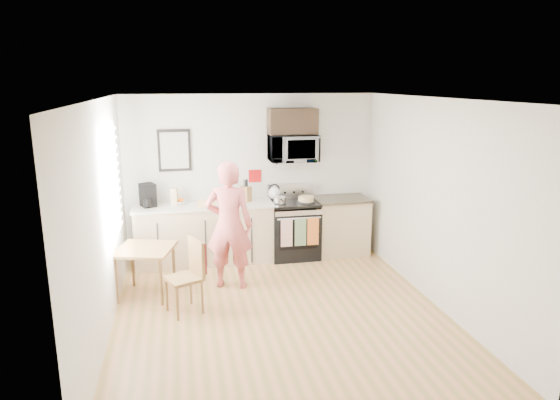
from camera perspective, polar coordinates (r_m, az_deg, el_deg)
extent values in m
plane|color=olive|center=(6.31, 0.04, -12.82)|extent=(4.60, 4.60, 0.00)
cube|color=white|center=(8.07, -3.26, 2.77)|extent=(4.00, 0.04, 2.60)
cube|color=white|center=(3.75, 7.25, -10.19)|extent=(4.00, 0.04, 2.60)
cube|color=white|center=(5.81, -19.70, -2.28)|extent=(0.04, 4.60, 2.60)
cube|color=white|center=(6.54, 17.46, -0.38)|extent=(0.04, 4.60, 2.60)
cube|color=silver|center=(5.66, 0.04, 11.48)|extent=(4.00, 4.60, 0.04)
cube|color=white|center=(6.52, -18.77, 1.73)|extent=(0.02, 1.40, 1.50)
cube|color=white|center=(6.52, -18.68, 1.73)|extent=(0.01, 1.30, 1.40)
cube|color=tan|center=(7.91, -8.61, -3.94)|extent=(2.10, 0.60, 0.90)
cube|color=beige|center=(7.78, -8.73, -0.63)|extent=(2.14, 0.64, 0.04)
cube|color=tan|center=(8.31, 6.95, -3.02)|extent=(0.84, 0.60, 0.90)
cube|color=black|center=(8.19, 7.04, 0.13)|extent=(0.88, 0.64, 0.04)
cube|color=black|center=(8.09, 1.59, -3.85)|extent=(0.76, 0.65, 0.77)
cube|color=black|center=(7.78, 2.13, -4.08)|extent=(0.61, 0.02, 0.45)
cube|color=silver|center=(7.69, 2.14, -1.73)|extent=(0.74, 0.02, 0.14)
cylinder|color=silver|center=(7.65, 2.22, -2.11)|extent=(0.68, 0.02, 0.02)
cube|color=black|center=(7.95, 1.62, -0.32)|extent=(0.76, 0.65, 0.04)
cube|color=silver|center=(8.18, 1.19, 1.09)|extent=(0.76, 0.08, 0.24)
cube|color=white|center=(7.67, 0.76, -3.79)|extent=(0.18, 0.02, 0.44)
cube|color=#5C7E54|center=(7.72, 2.36, -3.68)|extent=(0.18, 0.02, 0.44)
cube|color=#C8621E|center=(7.77, 3.80, -3.59)|extent=(0.18, 0.02, 0.44)
imported|color=silver|center=(7.89, 1.48, 5.94)|extent=(0.76, 0.51, 0.42)
cube|color=black|center=(7.89, 1.43, 9.00)|extent=(0.76, 0.35, 0.40)
cube|color=black|center=(7.89, -11.97, 5.57)|extent=(0.50, 0.03, 0.65)
cube|color=#ADB3A9|center=(7.87, -11.97, 5.55)|extent=(0.42, 0.01, 0.56)
cube|color=#A10D0E|center=(8.06, -2.89, 2.77)|extent=(0.20, 0.02, 0.20)
imported|color=#B43131|center=(6.82, -5.84, -2.88)|extent=(0.74, 0.59, 1.77)
cube|color=brown|center=(6.80, -15.22, -5.45)|extent=(0.71, 0.71, 0.04)
cylinder|color=brown|center=(6.76, -18.22, -8.78)|extent=(0.04, 0.04, 0.63)
cylinder|color=brown|center=(6.57, -13.44, -9.13)|extent=(0.04, 0.04, 0.63)
cylinder|color=brown|center=(7.27, -16.49, -7.08)|extent=(0.04, 0.04, 0.63)
cylinder|color=brown|center=(7.08, -12.03, -7.34)|extent=(0.04, 0.04, 0.63)
cube|color=brown|center=(6.28, -10.97, -8.82)|extent=(0.51, 0.51, 0.04)
cube|color=brown|center=(6.26, -9.53, -6.46)|extent=(0.19, 0.37, 0.46)
cube|color=#5D1210|center=(6.27, -9.34, -6.34)|extent=(0.19, 0.34, 0.38)
cylinder|color=brown|center=(6.17, -11.64, -11.59)|extent=(0.03, 0.03, 0.42)
cylinder|color=brown|center=(6.29, -8.87, -10.96)|extent=(0.03, 0.03, 0.42)
cylinder|color=brown|center=(6.45, -12.83, -10.52)|extent=(0.03, 0.03, 0.42)
cylinder|color=brown|center=(6.56, -10.15, -9.94)|extent=(0.03, 0.03, 0.42)
cube|color=brown|center=(7.87, -3.89, 0.70)|extent=(0.17, 0.19, 0.24)
cylinder|color=#A10D0E|center=(7.97, -5.58, 0.48)|extent=(0.12, 0.12, 0.14)
imported|color=white|center=(7.86, -11.42, -0.27)|extent=(0.23, 0.23, 0.05)
cube|color=#CEB67B|center=(7.80, -11.96, 0.38)|extent=(0.12, 0.12, 0.26)
cube|color=black|center=(7.79, -14.87, 0.55)|extent=(0.27, 0.30, 0.35)
cylinder|color=black|center=(7.70, -14.87, -0.26)|extent=(0.13, 0.13, 0.13)
cube|color=tan|center=(7.63, -8.36, -0.36)|extent=(0.28, 0.13, 0.10)
cylinder|color=black|center=(7.89, 2.99, -0.21)|extent=(0.29, 0.29, 0.02)
cylinder|color=tan|center=(7.87, 2.99, 0.15)|extent=(0.24, 0.24, 0.08)
sphere|color=white|center=(8.06, -0.65, 0.80)|extent=(0.20, 0.20, 0.20)
cone|color=white|center=(8.04, -0.65, 1.54)|extent=(0.06, 0.06, 0.06)
torus|color=black|center=(8.05, -0.65, 1.24)|extent=(0.18, 0.02, 0.18)
cylinder|color=silver|center=(7.81, -0.04, -0.02)|extent=(0.19, 0.19, 0.10)
cylinder|color=black|center=(7.66, 0.19, 0.02)|extent=(0.02, 0.18, 0.02)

